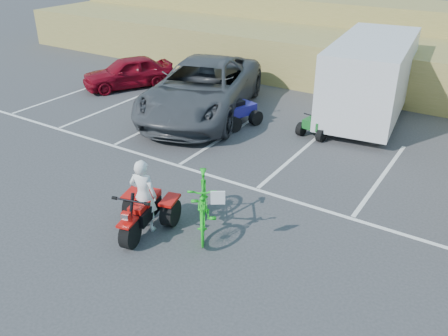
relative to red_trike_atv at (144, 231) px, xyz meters
The scene contains 11 objects.
ground 1.50m from the red_trike_atv, 31.63° to the left, with size 100.00×100.00×0.00m, color #363638.
parking_stripes 5.30m from the red_trike_atv, 66.20° to the left, with size 28.00×5.16×0.01m.
grass_embankment 16.38m from the red_trike_atv, 85.52° to the left, with size 40.00×8.50×3.10m.
red_trike_atv is the anchor object (origin of this frame).
rider 0.92m from the red_trike_atv, 104.39° to the left, with size 0.66×0.43×1.81m, color white.
green_dirt_bike 1.59m from the red_trike_atv, 39.16° to the left, with size 0.64×2.28×1.37m, color #14BF19.
grey_pickup 8.08m from the red_trike_atv, 114.87° to the left, with size 3.31×7.18×1.99m, color #3F4145.
red_car 11.56m from the red_trike_atv, 134.28° to the left, with size 1.59×3.96×1.35m, color maroon.
cargo_trailer 10.61m from the red_trike_atv, 78.93° to the left, with size 3.19×6.43×2.88m.
quad_atv_blue 7.19m from the red_trike_atv, 103.36° to the left, with size 1.14×1.53×1.00m, color navy, non-canonical shape.
quad_atv_green 7.80m from the red_trike_atv, 81.28° to the left, with size 0.99×1.32×0.86m, color #155D20, non-canonical shape.
Camera 1 is at (5.33, -7.59, 6.45)m, focal length 38.00 mm.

